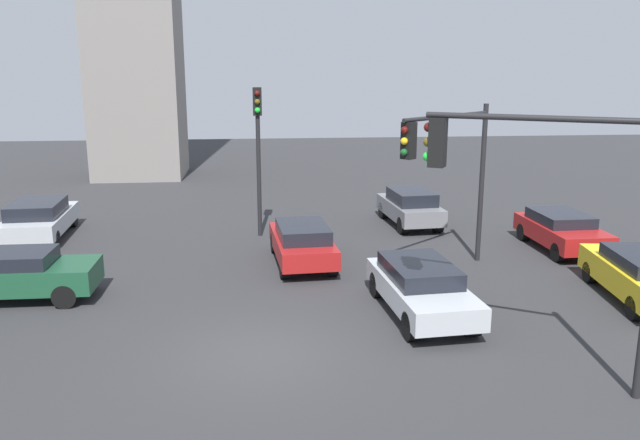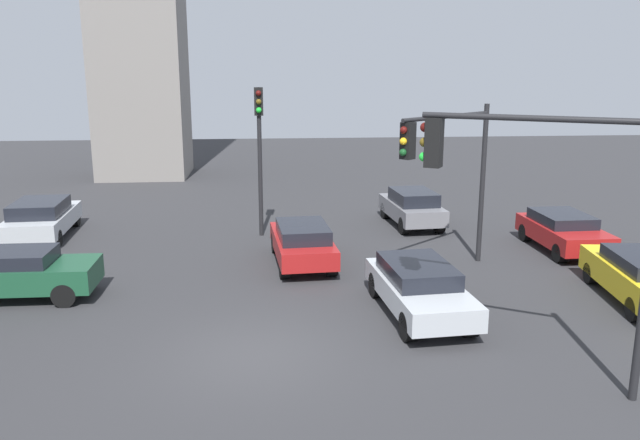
{
  "view_description": "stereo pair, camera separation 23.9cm",
  "coord_description": "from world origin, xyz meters",
  "views": [
    {
      "loc": [
        0.06,
        -13.23,
        6.23
      ],
      "look_at": [
        1.99,
        6.3,
        1.54
      ],
      "focal_mm": 36.15,
      "sensor_mm": 36.0,
      "label": 1
    },
    {
      "loc": [
        0.29,
        -13.25,
        6.23
      ],
      "look_at": [
        1.99,
        6.3,
        1.54
      ],
      "focal_mm": 36.15,
      "sensor_mm": 36.0,
      "label": 2
    }
  ],
  "objects": [
    {
      "name": "car_2",
      "position": [
        -8.03,
        10.9,
        0.74
      ],
      "size": [
        2.18,
        4.49,
        1.41
      ],
      "rotation": [
        0.0,
        0.0,
        1.63
      ],
      "color": "#ADB2B7",
      "rests_on": "ground_plane"
    },
    {
      "name": "car_6",
      "position": [
        10.54,
        7.5,
        0.7
      ],
      "size": [
        1.9,
        3.99,
        1.29
      ],
      "rotation": [
        0.0,
        0.0,
        -1.55
      ],
      "color": "maroon",
      "rests_on": "ground_plane"
    },
    {
      "name": "traffic_light_0",
      "position": [
        0.12,
        10.43,
        3.81
      ],
      "size": [
        0.32,
        0.46,
        5.5
      ],
      "rotation": [
        0.0,
        0.0,
        -1.57
      ],
      "color": "black",
      "rests_on": "ground_plane"
    },
    {
      "name": "traffic_light_3",
      "position": [
        5.69,
        5.2,
        3.67
      ],
      "size": [
        3.39,
        2.93,
        5.1
      ],
      "rotation": [
        0.0,
        0.0,
        -2.43
      ],
      "color": "black",
      "rests_on": "ground_plane"
    },
    {
      "name": "car_1",
      "position": [
        1.45,
        6.66,
        0.73
      ],
      "size": [
        2.01,
        4.26,
        1.35
      ],
      "rotation": [
        0.0,
        0.0,
        1.64
      ],
      "color": "maroon",
      "rests_on": "ground_plane"
    },
    {
      "name": "car_3",
      "position": [
        6.14,
        11.46,
        0.76
      ],
      "size": [
        2.01,
        4.06,
        1.45
      ],
      "rotation": [
        0.0,
        0.0,
        1.65
      ],
      "color": "slate",
      "rests_on": "ground_plane"
    },
    {
      "name": "car_5",
      "position": [
        4.17,
        2.07,
        0.73
      ],
      "size": [
        2.13,
        4.5,
        1.34
      ],
      "rotation": [
        0.0,
        0.0,
        -1.49
      ],
      "color": "#ADB2B7",
      "rests_on": "ground_plane"
    },
    {
      "name": "car_0",
      "position": [
        -6.56,
        4.16,
        0.74
      ],
      "size": [
        4.23,
        1.75,
        1.37
      ],
      "rotation": [
        0.0,
        0.0,
        -0.0
      ],
      "color": "#19472D",
      "rests_on": "ground_plane"
    },
    {
      "name": "traffic_light_1",
      "position": [
        5.53,
        -1.56,
        3.99
      ],
      "size": [
        3.88,
        2.39,
        5.51
      ],
      "rotation": [
        0.0,
        0.0,
        2.61
      ],
      "color": "black",
      "rests_on": "ground_plane"
    },
    {
      "name": "ground_plane",
      "position": [
        0.0,
        0.0,
        0.0
      ],
      "size": [
        88.37,
        88.37,
        0.0
      ],
      "primitive_type": "plane",
      "color": "#2D2D30"
    }
  ]
}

